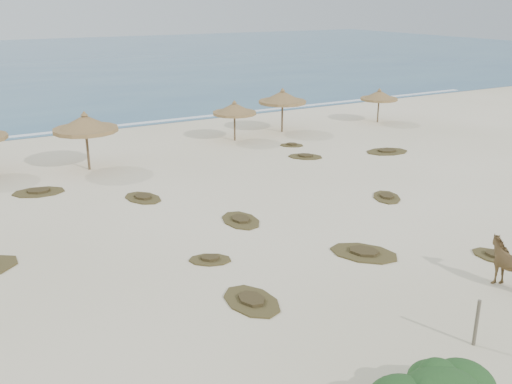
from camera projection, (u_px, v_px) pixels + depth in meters
ground at (323, 269)px, 19.42m from camera, size 160.00×160.00×0.00m
ocean at (15, 63)px, 81.29m from camera, size 200.00×100.00×0.01m
foam_line at (110, 127)px, 40.87m from camera, size 70.00×0.60×0.01m
palapa_3 at (85, 124)px, 29.88m from camera, size 3.97×3.97×3.18m
palapa_4 at (234, 109)px, 36.26m from camera, size 2.86×2.86×2.62m
palapa_5 at (282, 98)px, 38.54m from camera, size 3.67×3.67×3.02m
palapa_6 at (379, 96)px, 41.70m from camera, size 2.97×2.97×2.53m
fence_post_near at (477, 323)px, 14.95m from camera, size 0.11×0.11×1.34m
scrub_2 at (210, 259)px, 20.00m from camera, size 1.80×1.59×0.16m
scrub_3 at (241, 220)px, 23.54m from camera, size 1.53×2.26×0.16m
scrub_4 at (387, 197)px, 26.27m from camera, size 1.97×2.22×0.16m
scrub_5 at (387, 151)px, 34.09m from camera, size 2.91×2.23×0.16m
scrub_6 at (39, 192)px, 26.97m from camera, size 2.71×2.09×0.16m
scrub_7 at (305, 156)px, 33.01m from camera, size 2.36×2.28×0.16m
scrub_9 at (364, 253)px, 20.53m from camera, size 2.77×2.97×0.16m
scrub_10 at (292, 145)px, 35.57m from camera, size 1.74×1.62×0.16m
scrub_11 at (252, 301)px, 17.27m from camera, size 1.66×2.37×0.16m
scrub_12 at (495, 256)px, 20.27m from camera, size 1.38×1.85×0.16m
scrub_13 at (143, 198)px, 26.18m from camera, size 1.93×2.40×0.16m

